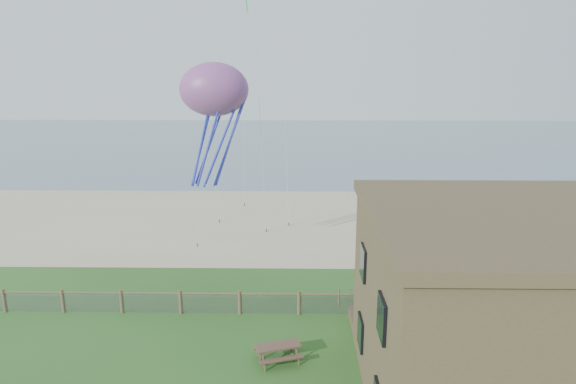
% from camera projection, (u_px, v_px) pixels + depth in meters
% --- Properties ---
extents(sand_beach, '(72.00, 20.00, 0.02)m').
position_uv_depth(sand_beach, '(261.00, 221.00, 41.54)').
color(sand_beach, '#BBB187').
rests_on(sand_beach, ground).
extents(ocean, '(160.00, 68.00, 0.02)m').
position_uv_depth(ocean, '(279.00, 142.00, 84.25)').
color(ocean, slate).
rests_on(ocean, ground).
extents(chainlink_fence, '(36.20, 0.20, 1.25)m').
position_uv_depth(chainlink_fence, '(240.00, 304.00, 25.88)').
color(chainlink_fence, brown).
rests_on(chainlink_fence, ground).
extents(motel_deck, '(15.00, 2.00, 0.50)m').
position_uv_depth(motel_deck, '(506.00, 321.00, 24.78)').
color(motel_deck, brown).
rests_on(motel_deck, ground).
extents(picnic_table, '(2.22, 1.92, 0.79)m').
position_uv_depth(picnic_table, '(278.00, 353.00, 21.78)').
color(picnic_table, brown).
rests_on(picnic_table, ground).
extents(octopus_kite, '(4.50, 3.83, 7.86)m').
position_uv_depth(octopus_kite, '(215.00, 124.00, 30.60)').
color(octopus_kite, '#F72732').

